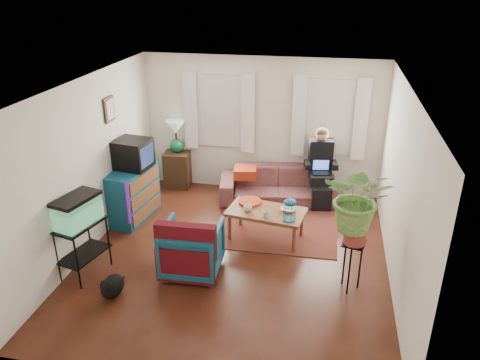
% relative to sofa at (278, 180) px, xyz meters
% --- Properties ---
extents(floor, '(4.50, 5.00, 0.01)m').
position_rel_sofa_xyz_m(floor, '(-0.40, -2.05, -0.42)').
color(floor, '#4F2B14').
rests_on(floor, ground).
extents(ceiling, '(4.50, 5.00, 0.01)m').
position_rel_sofa_xyz_m(ceiling, '(-0.40, -2.05, 2.18)').
color(ceiling, white).
rests_on(ceiling, wall_back).
extents(wall_back, '(4.50, 0.01, 2.60)m').
position_rel_sofa_xyz_m(wall_back, '(-0.40, 0.45, 0.88)').
color(wall_back, silver).
rests_on(wall_back, floor).
extents(wall_front, '(4.50, 0.01, 2.60)m').
position_rel_sofa_xyz_m(wall_front, '(-0.40, -4.55, 0.88)').
color(wall_front, silver).
rests_on(wall_front, floor).
extents(wall_left, '(0.01, 5.00, 2.60)m').
position_rel_sofa_xyz_m(wall_left, '(-2.65, -2.05, 0.88)').
color(wall_left, silver).
rests_on(wall_left, floor).
extents(wall_right, '(0.01, 5.00, 2.60)m').
position_rel_sofa_xyz_m(wall_right, '(1.85, -2.05, 0.88)').
color(wall_right, silver).
rests_on(wall_right, floor).
extents(window_left, '(1.08, 0.04, 1.38)m').
position_rel_sofa_xyz_m(window_left, '(-1.20, 0.43, 1.13)').
color(window_left, white).
rests_on(window_left, wall_back).
extents(window_right, '(1.08, 0.04, 1.38)m').
position_rel_sofa_xyz_m(window_right, '(0.85, 0.43, 1.13)').
color(window_right, white).
rests_on(window_right, wall_back).
extents(curtains_left, '(1.36, 0.06, 1.50)m').
position_rel_sofa_xyz_m(curtains_left, '(-1.20, 0.35, 1.13)').
color(curtains_left, white).
rests_on(curtains_left, wall_back).
extents(curtains_right, '(1.36, 0.06, 1.50)m').
position_rel_sofa_xyz_m(curtains_right, '(0.85, 0.35, 1.13)').
color(curtains_right, white).
rests_on(curtains_right, wall_back).
extents(picture_frame, '(0.04, 0.32, 0.40)m').
position_rel_sofa_xyz_m(picture_frame, '(-2.61, -1.20, 1.53)').
color(picture_frame, '#3D2616').
rests_on(picture_frame, wall_left).
extents(area_rug, '(2.03, 1.63, 0.01)m').
position_rel_sofa_xyz_m(area_rug, '(0.12, -1.08, -0.41)').
color(area_rug, maroon).
rests_on(area_rug, floor).
extents(sofa, '(2.25, 1.18, 0.84)m').
position_rel_sofa_xyz_m(sofa, '(0.00, 0.00, 0.00)').
color(sofa, brown).
rests_on(sofa, floor).
extents(seated_person, '(0.63, 0.74, 1.27)m').
position_rel_sofa_xyz_m(seated_person, '(0.76, 0.12, 0.22)').
color(seated_person, black).
rests_on(seated_person, sofa).
extents(side_table, '(0.52, 0.52, 0.72)m').
position_rel_sofa_xyz_m(side_table, '(-2.05, 0.29, -0.06)').
color(side_table, '#3E2417').
rests_on(side_table, floor).
extents(table_lamp, '(0.39, 0.39, 0.65)m').
position_rel_sofa_xyz_m(table_lamp, '(-2.05, 0.29, 0.60)').
color(table_lamp, white).
rests_on(table_lamp, side_table).
extents(dresser, '(0.66, 1.09, 0.92)m').
position_rel_sofa_xyz_m(dresser, '(-2.39, -1.18, 0.04)').
color(dresser, '#105863').
rests_on(dresser, floor).
extents(crt_tv, '(0.63, 0.59, 0.49)m').
position_rel_sofa_xyz_m(crt_tv, '(-2.35, -1.08, 0.75)').
color(crt_tv, black).
rests_on(crt_tv, dresser).
extents(aquarium_stand, '(0.57, 0.80, 0.80)m').
position_rel_sofa_xyz_m(aquarium_stand, '(-2.40, -2.88, -0.02)').
color(aquarium_stand, black).
rests_on(aquarium_stand, floor).
extents(aquarium, '(0.51, 0.72, 0.42)m').
position_rel_sofa_xyz_m(aquarium, '(-2.40, -2.88, 0.60)').
color(aquarium, '#7FD899').
rests_on(aquarium, aquarium_stand).
extents(black_cat, '(0.29, 0.44, 0.36)m').
position_rel_sofa_xyz_m(black_cat, '(-1.80, -3.28, -0.24)').
color(black_cat, black).
rests_on(black_cat, floor).
extents(armchair, '(0.83, 0.78, 0.82)m').
position_rel_sofa_xyz_m(armchair, '(-0.92, -2.52, -0.01)').
color(armchair, '#115468').
rests_on(armchair, floor).
extents(serape_throw, '(0.83, 0.22, 0.68)m').
position_rel_sofa_xyz_m(serape_throw, '(-0.91, -2.84, 0.16)').
color(serape_throw, '#9E0A0A').
rests_on(serape_throw, armchair).
extents(coffee_table, '(1.30, 0.84, 0.50)m').
position_rel_sofa_xyz_m(coffee_table, '(-0.02, -1.42, -0.17)').
color(coffee_table, brown).
rests_on(coffee_table, floor).
extents(cup_a, '(0.16, 0.16, 0.11)m').
position_rel_sofa_xyz_m(cup_a, '(-0.31, -1.49, 0.14)').
color(cup_a, white).
rests_on(cup_a, coffee_table).
extents(cup_b, '(0.13, 0.13, 0.10)m').
position_rel_sofa_xyz_m(cup_b, '(0.01, -1.62, 0.13)').
color(cup_b, beige).
rests_on(cup_b, coffee_table).
extents(bowl, '(0.27, 0.27, 0.06)m').
position_rel_sofa_xyz_m(bowl, '(0.33, -1.36, 0.11)').
color(bowl, white).
rests_on(bowl, coffee_table).
extents(snack_tray, '(0.43, 0.43, 0.04)m').
position_rel_sofa_xyz_m(snack_tray, '(-0.32, -1.21, 0.10)').
color(snack_tray, '#B21414').
rests_on(snack_tray, coffee_table).
extents(birdcage, '(0.23, 0.23, 0.35)m').
position_rel_sofa_xyz_m(birdcage, '(0.37, -1.65, 0.26)').
color(birdcage, '#115B6B').
rests_on(birdcage, coffee_table).
extents(plant_stand, '(0.37, 0.37, 0.73)m').
position_rel_sofa_xyz_m(plant_stand, '(1.29, -2.52, -0.05)').
color(plant_stand, black).
rests_on(plant_stand, floor).
extents(potted_plant, '(0.97, 0.88, 0.92)m').
position_rel_sofa_xyz_m(potted_plant, '(1.29, -2.52, 0.81)').
color(potted_plant, '#599947').
rests_on(potted_plant, plant_stand).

